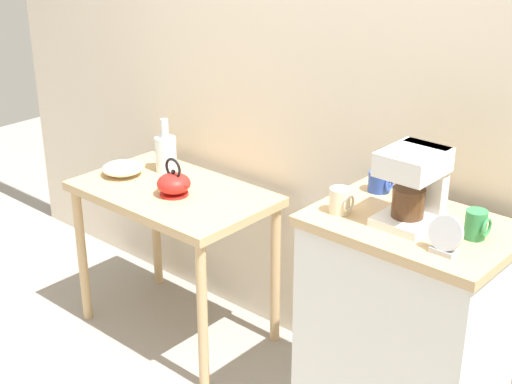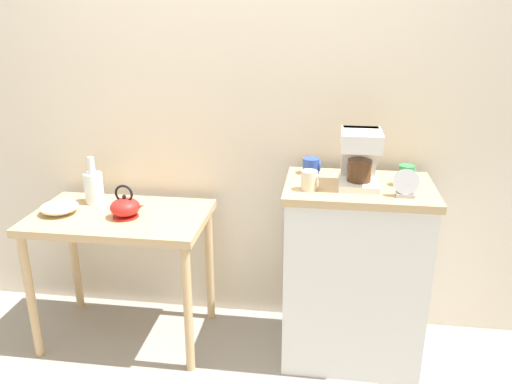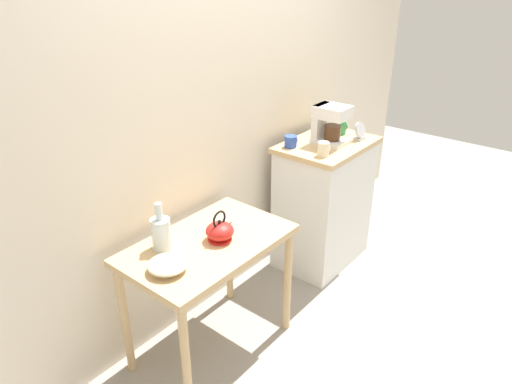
{
  "view_description": "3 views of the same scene",
  "coord_description": "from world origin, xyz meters",
  "px_view_note": "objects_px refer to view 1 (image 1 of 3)",
  "views": [
    {
      "loc": [
        1.74,
        -2.0,
        2.02
      ],
      "look_at": [
        0.01,
        -0.03,
        0.9
      ],
      "focal_mm": 52.54,
      "sensor_mm": 36.0,
      "label": 1
    },
    {
      "loc": [
        0.46,
        -2.24,
        1.7
      ],
      "look_at": [
        0.14,
        0.05,
        0.88
      ],
      "focal_mm": 35.94,
      "sensor_mm": 36.0,
      "label": 2
    },
    {
      "loc": [
        -1.99,
        -1.43,
        2.01
      ],
      "look_at": [
        -0.16,
        0.06,
        0.86
      ],
      "focal_mm": 32.52,
      "sensor_mm": 36.0,
      "label": 3
    }
  ],
  "objects_px": {
    "glass_carafe_vase": "(166,153)",
    "coffee_maker": "(415,182)",
    "bowl_stoneware": "(123,168)",
    "mug_blue": "(380,182)",
    "mug_small_cream": "(340,201)",
    "table_clock": "(445,237)",
    "mug_tall_green": "(476,225)",
    "teakettle": "(174,184)"
  },
  "relations": [
    {
      "from": "glass_carafe_vase",
      "to": "coffee_maker",
      "type": "bearing_deg",
      "value": -5.07
    },
    {
      "from": "bowl_stoneware",
      "to": "coffee_maker",
      "type": "bearing_deg",
      "value": 1.91
    },
    {
      "from": "coffee_maker",
      "to": "mug_blue",
      "type": "distance_m",
      "value": 0.29
    },
    {
      "from": "mug_small_cream",
      "to": "table_clock",
      "type": "height_order",
      "value": "table_clock"
    },
    {
      "from": "bowl_stoneware",
      "to": "mug_blue",
      "type": "distance_m",
      "value": 1.29
    },
    {
      "from": "mug_blue",
      "to": "mug_tall_green",
      "type": "bearing_deg",
      "value": -15.69
    },
    {
      "from": "mug_tall_green",
      "to": "mug_small_cream",
      "type": "relative_size",
      "value": 1.06
    },
    {
      "from": "mug_tall_green",
      "to": "mug_blue",
      "type": "bearing_deg",
      "value": 164.31
    },
    {
      "from": "mug_tall_green",
      "to": "table_clock",
      "type": "bearing_deg",
      "value": -98.83
    },
    {
      "from": "teakettle",
      "to": "mug_tall_green",
      "type": "height_order",
      "value": "mug_tall_green"
    },
    {
      "from": "bowl_stoneware",
      "to": "table_clock",
      "type": "xyz_separation_m",
      "value": [
        1.68,
        -0.09,
        0.23
      ]
    },
    {
      "from": "bowl_stoneware",
      "to": "coffee_maker",
      "type": "relative_size",
      "value": 0.73
    },
    {
      "from": "bowl_stoneware",
      "to": "table_clock",
      "type": "distance_m",
      "value": 1.7
    },
    {
      "from": "table_clock",
      "to": "mug_small_cream",
      "type": "bearing_deg",
      "value": 175.49
    },
    {
      "from": "bowl_stoneware",
      "to": "glass_carafe_vase",
      "type": "xyz_separation_m",
      "value": [
        0.11,
        0.17,
        0.06
      ]
    },
    {
      "from": "mug_small_cream",
      "to": "teakettle",
      "type": "bearing_deg",
      "value": 176.78
    },
    {
      "from": "mug_blue",
      "to": "table_clock",
      "type": "height_order",
      "value": "table_clock"
    },
    {
      "from": "glass_carafe_vase",
      "to": "mug_blue",
      "type": "bearing_deg",
      "value": 1.32
    },
    {
      "from": "mug_small_cream",
      "to": "mug_blue",
      "type": "xyz_separation_m",
      "value": [
        -0.0,
        0.25,
        -0.01
      ]
    },
    {
      "from": "mug_tall_green",
      "to": "mug_small_cream",
      "type": "height_order",
      "value": "mug_tall_green"
    },
    {
      "from": "mug_tall_green",
      "to": "table_clock",
      "type": "xyz_separation_m",
      "value": [
        -0.02,
        -0.16,
        0.01
      ]
    },
    {
      "from": "bowl_stoneware",
      "to": "glass_carafe_vase",
      "type": "bearing_deg",
      "value": 56.66
    },
    {
      "from": "coffee_maker",
      "to": "mug_small_cream",
      "type": "bearing_deg",
      "value": -154.82
    },
    {
      "from": "mug_tall_green",
      "to": "teakettle",
      "type": "bearing_deg",
      "value": -176.75
    },
    {
      "from": "teakettle",
      "to": "table_clock",
      "type": "bearing_deg",
      "value": -3.63
    },
    {
      "from": "bowl_stoneware",
      "to": "table_clock",
      "type": "bearing_deg",
      "value": -2.99
    },
    {
      "from": "coffee_maker",
      "to": "mug_tall_green",
      "type": "bearing_deg",
      "value": 6.06
    },
    {
      "from": "coffee_maker",
      "to": "mug_blue",
      "type": "relative_size",
      "value": 2.93
    },
    {
      "from": "mug_small_cream",
      "to": "glass_carafe_vase",
      "type": "bearing_deg",
      "value": 168.89
    },
    {
      "from": "teakettle",
      "to": "mug_small_cream",
      "type": "xyz_separation_m",
      "value": [
        0.91,
        -0.05,
        0.2
      ]
    },
    {
      "from": "coffee_maker",
      "to": "table_clock",
      "type": "xyz_separation_m",
      "value": [
        0.2,
        -0.14,
        -0.09
      ]
    },
    {
      "from": "mug_blue",
      "to": "teakettle",
      "type": "bearing_deg",
      "value": -167.48
    },
    {
      "from": "teakettle",
      "to": "mug_small_cream",
      "type": "height_order",
      "value": "mug_small_cream"
    },
    {
      "from": "coffee_maker",
      "to": "mug_small_cream",
      "type": "xyz_separation_m",
      "value": [
        -0.22,
        -0.1,
        -0.1
      ]
    },
    {
      "from": "teakettle",
      "to": "bowl_stoneware",
      "type": "bearing_deg",
      "value": 179.41
    },
    {
      "from": "mug_tall_green",
      "to": "mug_blue",
      "type": "height_order",
      "value": "mug_tall_green"
    },
    {
      "from": "mug_tall_green",
      "to": "mug_small_cream",
      "type": "distance_m",
      "value": 0.46
    },
    {
      "from": "mug_tall_green",
      "to": "bowl_stoneware",
      "type": "bearing_deg",
      "value": -177.55
    },
    {
      "from": "teakettle",
      "to": "table_clock",
      "type": "relative_size",
      "value": 1.46
    },
    {
      "from": "teakettle",
      "to": "glass_carafe_vase",
      "type": "relative_size",
      "value": 0.71
    },
    {
      "from": "bowl_stoneware",
      "to": "teakettle",
      "type": "bearing_deg",
      "value": -0.59
    },
    {
      "from": "teakettle",
      "to": "mug_blue",
      "type": "bearing_deg",
      "value": 12.52
    }
  ]
}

